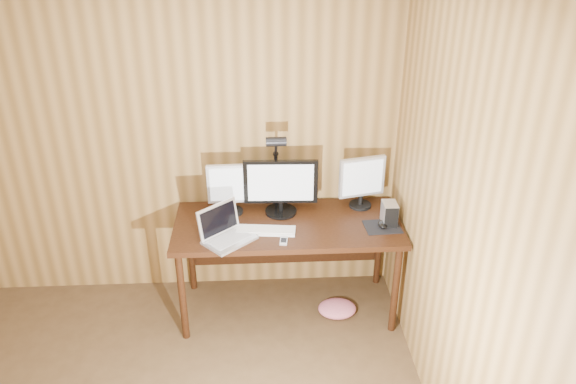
{
  "coord_description": "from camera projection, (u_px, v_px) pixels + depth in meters",
  "views": [
    {
      "loc": [
        0.75,
        -1.79,
        2.75
      ],
      "look_at": [
        0.93,
        1.58,
        1.02
      ],
      "focal_mm": 35.0,
      "sensor_mm": 36.0,
      "label": 1
    }
  ],
  "objects": [
    {
      "name": "room_shell",
      "position": [
        77.0,
        326.0,
        2.24
      ],
      "size": [
        4.0,
        4.0,
        4.0
      ],
      "color": "#4B341D",
      "rests_on": "ground"
    },
    {
      "name": "desk",
      "position": [
        287.0,
        232.0,
        4.08
      ],
      "size": [
        1.6,
        0.7,
        0.75
      ],
      "color": "black",
      "rests_on": "floor"
    },
    {
      "name": "monitor_center",
      "position": [
        281.0,
        186.0,
        3.99
      ],
      "size": [
        0.53,
        0.23,
        0.41
      ],
      "rotation": [
        0.0,
        0.0,
        -0.04
      ],
      "color": "black",
      "rests_on": "desk"
    },
    {
      "name": "monitor_left",
      "position": [
        231.0,
        188.0,
        4.0
      ],
      "size": [
        0.34,
        0.16,
        0.38
      ],
      "rotation": [
        0.0,
        0.0,
        0.03
      ],
      "color": "black",
      "rests_on": "desk"
    },
    {
      "name": "monitor_right",
      "position": [
        362.0,
        181.0,
        4.08
      ],
      "size": [
        0.34,
        0.16,
        0.39
      ],
      "rotation": [
        0.0,
        0.0,
        0.23
      ],
      "color": "black",
      "rests_on": "desk"
    },
    {
      "name": "laptop",
      "position": [
        225.0,
        231.0,
        3.75
      ],
      "size": [
        0.41,
        0.4,
        0.23
      ],
      "rotation": [
        0.0,
        0.0,
        0.73
      ],
      "color": "silver",
      "rests_on": "desk"
    },
    {
      "name": "keyboard",
      "position": [
        265.0,
        230.0,
        3.85
      ],
      "size": [
        0.43,
        0.17,
        0.02
      ],
      "rotation": [
        0.0,
        0.0,
        -0.11
      ],
      "color": "white",
      "rests_on": "desk"
    },
    {
      "name": "mousepad",
      "position": [
        382.0,
        227.0,
        3.91
      ],
      "size": [
        0.26,
        0.22,
        0.0
      ],
      "primitive_type": "cube",
      "rotation": [
        0.0,
        0.0,
        0.06
      ],
      "color": "black",
      "rests_on": "desk"
    },
    {
      "name": "mouse",
      "position": [
        383.0,
        224.0,
        3.9
      ],
      "size": [
        0.08,
        0.11,
        0.04
      ],
      "primitive_type": "ellipsoid",
      "rotation": [
        0.0,
        0.0,
        -0.13
      ],
      "color": "black",
      "rests_on": "mousepad"
    },
    {
      "name": "hard_drive",
      "position": [
        389.0,
        214.0,
        3.92
      ],
      "size": [
        0.1,
        0.14,
        0.16
      ],
      "rotation": [
        0.0,
        0.0,
        -0.01
      ],
      "color": "silver",
      "rests_on": "desk"
    },
    {
      "name": "phone",
      "position": [
        284.0,
        241.0,
        3.74
      ],
      "size": [
        0.06,
        0.1,
        0.01
      ],
      "rotation": [
        0.0,
        0.0,
        -0.12
      ],
      "color": "silver",
      "rests_on": "desk"
    },
    {
      "name": "speaker",
      "position": [
        392.0,
        207.0,
        4.04
      ],
      "size": [
        0.05,
        0.05,
        0.12
      ],
      "primitive_type": "cylinder",
      "color": "black",
      "rests_on": "desk"
    },
    {
      "name": "desk_lamp",
      "position": [
        276.0,
        160.0,
        3.99
      ],
      "size": [
        0.14,
        0.2,
        0.62
      ],
      "rotation": [
        0.0,
        0.0,
        0.03
      ],
      "color": "black",
      "rests_on": "desk"
    },
    {
      "name": "fabric_pile",
      "position": [
        337.0,
        309.0,
        4.22
      ],
      "size": [
        0.32,
        0.27,
        0.09
      ],
      "primitive_type": null,
      "rotation": [
        0.0,
        0.0,
        -0.14
      ],
      "color": "#D5677B",
      "rests_on": "floor"
    }
  ]
}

